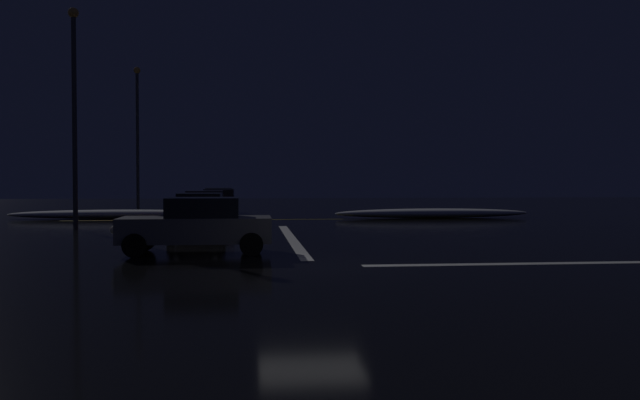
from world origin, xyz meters
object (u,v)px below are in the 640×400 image
streetlamp_left_near (74,102)px  streetlamp_left_far (137,129)px  sedan_black (200,214)px  sedan_white (219,200)px  sedan_red (205,208)px  sedan_silver (219,203)px  sedan_gray_crossing (197,225)px

streetlamp_left_near → streetlamp_left_far: 16.00m
sedan_black → sedan_white: size_ratio=1.00×
sedan_red → sedan_white: (0.16, 11.37, 0.00)m
sedan_black → sedan_red: bearing=91.8°
streetlamp_left_far → sedan_red: bearing=-69.7°
streetlamp_left_far → sedan_white: bearing=-27.3°
sedan_silver → sedan_white: (-0.22, 5.29, 0.00)m
sedan_silver → streetlamp_left_far: bearing=124.9°
sedan_black → streetlamp_left_far: streetlamp_left_far is taller
sedan_silver → streetlamp_left_far: 10.86m
streetlamp_left_far → sedan_black: bearing=-74.5°
sedan_silver → streetlamp_left_far: (-5.62, 8.07, 4.61)m
streetlamp_left_near → sedan_white: bearing=67.8°
sedan_white → streetlamp_left_near: streetlamp_left_near is taller
sedan_silver → sedan_white: same height
sedan_black → sedan_silver: same height
sedan_white → streetlamp_left_far: size_ratio=0.46×
sedan_black → sedan_white: (-0.01, 16.77, 0.00)m
sedan_black → sedan_gray_crossing: bearing=-86.5°
sedan_red → sedan_gray_crossing: (0.56, -11.82, 0.00)m
streetlamp_left_near → streetlamp_left_far: streetlamp_left_far is taller
sedan_silver → sedan_gray_crossing: size_ratio=1.00×
sedan_black → streetlamp_left_near: size_ratio=0.47×
sedan_red → sedan_white: size_ratio=1.00×
sedan_white → streetlamp_left_near: bearing=-112.2°
sedan_white → sedan_gray_crossing: bearing=-89.0°
sedan_red → streetlamp_left_near: size_ratio=0.47×
sedan_black → sedan_silver: (0.22, 11.48, 0.00)m
sedan_silver → sedan_white: bearing=92.4°
sedan_white → streetlamp_left_near: 14.97m
sedan_black → streetlamp_left_far: size_ratio=0.46×
sedan_gray_crossing → streetlamp_left_far: (-5.80, 25.98, 4.61)m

